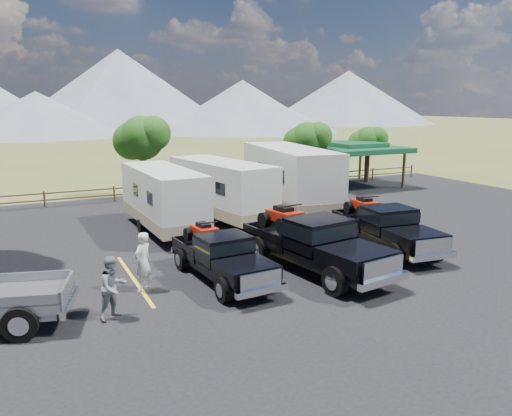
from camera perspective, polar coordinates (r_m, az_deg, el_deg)
name	(u,v)px	position (r m, az deg, el deg)	size (l,w,h in m)	color
ground	(344,291)	(16.84, 10.03, -9.32)	(320.00, 320.00, 0.00)	#535C27
asphalt_lot	(298,264)	(19.18, 4.77, -6.42)	(44.00, 34.00, 0.04)	black
stall_lines	(285,256)	(20.00, 3.31, -5.55)	(12.12, 5.50, 0.01)	yellow
tree_ne_a	(307,140)	(34.94, 5.88, 7.70)	(3.11, 2.92, 4.76)	#2F1F12
tree_ne_b	(368,142)	(39.23, 12.64, 7.42)	(2.77, 2.59, 4.27)	#2F1F12
tree_north	(142,138)	(32.55, -12.95, 7.77)	(3.46, 3.24, 5.25)	#2F1F12
rail_fence	(206,185)	(33.58, -5.78, 2.58)	(36.12, 0.12, 1.00)	#513C22
pavilion	(354,148)	(37.25, 11.19, 6.72)	(6.20, 6.20, 3.22)	#513C22
mountain_range	(17,93)	(118.63, -25.61, 11.73)	(209.00, 71.00, 20.00)	slate
rig_left	(221,255)	(17.27, -4.00, -5.39)	(2.21, 5.55, 1.82)	black
rig_center	(313,242)	(18.20, 6.56, -3.89)	(3.07, 6.89, 2.22)	black
rig_right	(385,226)	(21.45, 14.50, -2.00)	(2.64, 6.26, 2.03)	black
trailer_left	(163,199)	(23.84, -10.56, 1.02)	(2.43, 8.63, 3.00)	silver
trailer_center	(222,190)	(25.52, -3.95, 2.04)	(3.43, 8.98, 3.10)	silver
trailer_right	(290,179)	(27.46, 3.86, 3.32)	(3.79, 10.49, 3.62)	silver
person_a	(143,262)	(16.60, -12.80, -6.00)	(0.72, 0.47, 1.96)	silver
person_b	(113,287)	(14.79, -16.01, -8.72)	(0.89, 0.69, 1.83)	slate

